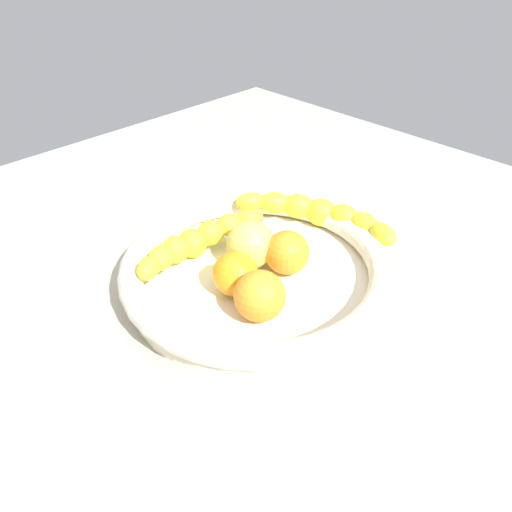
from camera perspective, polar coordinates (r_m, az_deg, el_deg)
kitchen_counter at (r=68.08cm, az=0.00°, el=-4.43°), size 120.00×120.00×3.00cm
fruit_bowl at (r=65.53cm, az=0.00°, el=-1.68°), size 34.62×34.62×5.04cm
banana_draped_left at (r=67.87cm, az=-6.74°, el=1.61°), size 6.77×21.23×4.75cm
banana_draped_right at (r=74.38cm, az=7.03°, el=4.77°), size 23.65×11.92×4.50cm
orange_front at (r=61.53cm, az=-2.32°, el=-2.02°), size 5.59×5.59×5.59cm
orange_mid_left at (r=57.94cm, az=0.41°, el=-4.47°), size 6.03×6.03×6.03cm
orange_mid_right at (r=65.09cm, az=3.50°, el=0.39°), size 5.76×5.76×5.76cm
apple_yellow at (r=65.98cm, az=-0.61°, el=1.32°), size 6.36×6.36×6.36cm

